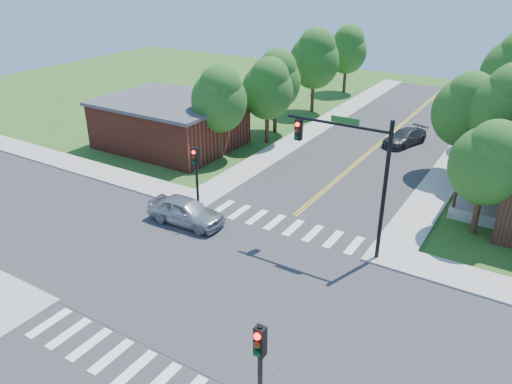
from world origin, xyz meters
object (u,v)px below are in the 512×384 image
Objects in this scene: signal_pole_nw at (196,166)px; car_dgrey at (405,138)px; signal_mast_ne at (352,162)px; signal_pole_se at (260,356)px; car_silver at (186,211)px.

car_dgrey is at bearing 67.15° from signal_pole_nw.
signal_mast_ne is 1.89× the size of signal_pole_se.
signal_pole_nw is at bearing 135.00° from signal_pole_se.
signal_mast_ne reaches higher than signal_pole_se.
signal_mast_ne is 1.57× the size of car_silver.
car_dgrey is (-2.16, 17.44, -4.22)m from signal_mast_ne.
signal_mast_ne is 9.85m from car_silver.
car_silver is 20.61m from car_dgrey.
signal_pole_nw is (-9.51, -0.01, -2.19)m from signal_mast_ne.
car_silver is (0.79, -2.08, -1.89)m from signal_pole_nw.
signal_pole_se and signal_pole_nw have the same top height.
signal_mast_ne is at bearing 0.07° from signal_pole_nw.
signal_pole_nw is 0.83× the size of car_silver.
signal_pole_nw is (-11.20, 11.20, 0.00)m from signal_pole_se.
car_dgrey is (-3.84, 28.65, -2.04)m from signal_pole_se.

